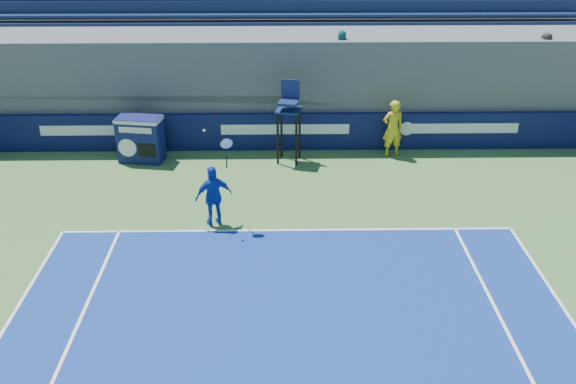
{
  "coord_description": "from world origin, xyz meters",
  "views": [
    {
      "loc": [
        -0.22,
        -1.76,
        7.78
      ],
      "look_at": [
        0.0,
        11.5,
        1.25
      ],
      "focal_mm": 40.0,
      "sensor_mm": 36.0,
      "label": 1
    }
  ],
  "objects_px": {
    "match_clock": "(140,138)",
    "tennis_player": "(214,196)",
    "ball_person": "(393,128)",
    "umpire_chair": "(289,113)"
  },
  "relations": [
    {
      "from": "match_clock",
      "to": "tennis_player",
      "type": "relative_size",
      "value": 0.55
    },
    {
      "from": "ball_person",
      "to": "match_clock",
      "type": "bearing_deg",
      "value": -9.76
    },
    {
      "from": "umpire_chair",
      "to": "tennis_player",
      "type": "distance_m",
      "value": 4.47
    },
    {
      "from": "ball_person",
      "to": "umpire_chair",
      "type": "xyz_separation_m",
      "value": [
        -3.17,
        -0.35,
        0.63
      ]
    },
    {
      "from": "ball_person",
      "to": "umpire_chair",
      "type": "relative_size",
      "value": 0.72
    },
    {
      "from": "umpire_chair",
      "to": "tennis_player",
      "type": "relative_size",
      "value": 0.96
    },
    {
      "from": "umpire_chair",
      "to": "tennis_player",
      "type": "bearing_deg",
      "value": -115.53
    },
    {
      "from": "match_clock",
      "to": "umpire_chair",
      "type": "xyz_separation_m",
      "value": [
        4.46,
        -0.08,
        0.79
      ]
    },
    {
      "from": "umpire_chair",
      "to": "match_clock",
      "type": "bearing_deg",
      "value": 179.03
    },
    {
      "from": "match_clock",
      "to": "tennis_player",
      "type": "bearing_deg",
      "value": -57.75
    }
  ]
}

